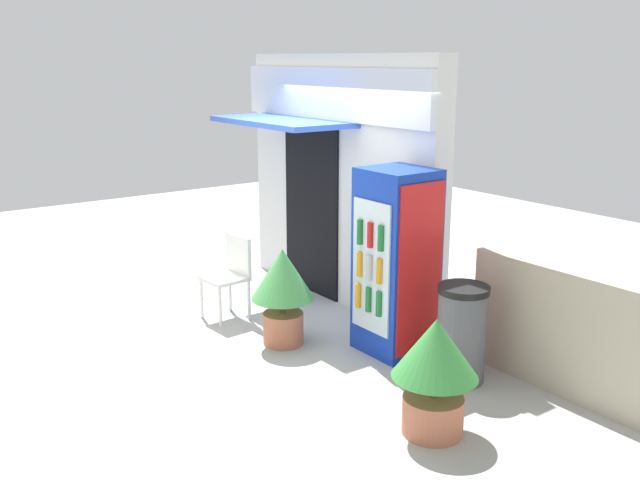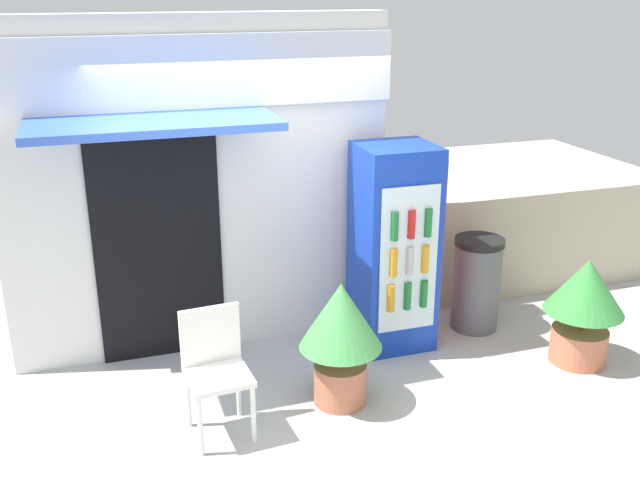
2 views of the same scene
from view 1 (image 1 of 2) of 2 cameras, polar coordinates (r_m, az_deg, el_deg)
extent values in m
plane|color=#B2B2AD|center=(7.54, -4.62, -7.38)|extent=(16.00, 16.00, 0.00)
cube|color=silver|center=(8.21, 1.68, 4.85)|extent=(3.26, 0.26, 2.86)
cube|color=white|center=(8.00, 0.76, 11.75)|extent=(3.26, 0.08, 0.57)
cube|color=blue|center=(8.12, -3.17, 9.55)|extent=(1.81, 0.86, 0.06)
cube|color=black|center=(8.51, -0.72, 2.45)|extent=(1.05, 0.03, 2.06)
cube|color=#1438B2|center=(6.82, 6.19, -1.76)|extent=(0.64, 0.61, 1.81)
cube|color=silver|center=(6.62, 4.16, -2.21)|extent=(0.51, 0.02, 1.27)
cube|color=red|center=(6.59, 8.12, -2.40)|extent=(0.02, 0.55, 1.63)
cylinder|color=orange|center=(6.82, 3.14, -4.49)|extent=(0.06, 0.06, 0.24)
cylinder|color=#196B2D|center=(6.71, 3.97, -4.82)|extent=(0.06, 0.06, 0.24)
cylinder|color=#196B2D|center=(6.60, 4.81, -5.17)|extent=(0.06, 0.06, 0.24)
cylinder|color=orange|center=(6.72, 3.25, -1.96)|extent=(0.06, 0.06, 0.24)
cylinder|color=#B2B2B7|center=(6.61, 4.05, -2.25)|extent=(0.06, 0.06, 0.24)
cylinder|color=orange|center=(6.51, 4.85, -2.53)|extent=(0.06, 0.06, 0.24)
cylinder|color=#196B2D|center=(6.64, 3.27, 0.67)|extent=(0.06, 0.06, 0.24)
cylinder|color=red|center=(6.52, 4.11, 0.42)|extent=(0.06, 0.06, 0.24)
cylinder|color=#196B2D|center=(6.41, 4.97, 0.15)|extent=(0.06, 0.06, 0.24)
cylinder|color=white|center=(7.92, -9.57, -4.71)|extent=(0.04, 0.04, 0.45)
cylinder|color=white|center=(7.62, -8.10, -5.45)|extent=(0.04, 0.04, 0.45)
cylinder|color=white|center=(8.11, -7.30, -4.17)|extent=(0.04, 0.04, 0.45)
cylinder|color=white|center=(7.81, -5.78, -4.87)|extent=(0.04, 0.04, 0.45)
cube|color=white|center=(7.78, -7.75, -3.08)|extent=(0.46, 0.46, 0.04)
cube|color=white|center=(7.82, -6.61, -1.17)|extent=(0.43, 0.07, 0.43)
cylinder|color=#BC6B4C|center=(7.18, -2.98, -7.13)|extent=(0.41, 0.41, 0.33)
cylinder|color=brown|center=(7.09, -3.00, -5.33)|extent=(0.05, 0.05, 0.15)
cone|color=#47994C|center=(6.98, -3.04, -2.75)|extent=(0.63, 0.63, 0.52)
cylinder|color=#BC6B4C|center=(5.64, 9.11, -13.80)|extent=(0.47, 0.47, 0.30)
cylinder|color=brown|center=(5.53, 9.21, -11.65)|extent=(0.05, 0.05, 0.17)
cone|color=#388C3D|center=(5.40, 9.35, -8.63)|extent=(0.66, 0.66, 0.46)
cylinder|color=#595960|center=(6.42, 11.38, -7.69)|extent=(0.43, 0.43, 0.83)
cylinder|color=black|center=(6.27, 11.58, -3.93)|extent=(0.45, 0.45, 0.06)
cube|color=#B7AD93|center=(6.21, 22.27, -7.96)|extent=(2.65, 0.23, 1.10)
camera|label=2|loc=(7.31, -44.59, 12.50)|focal=40.20mm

